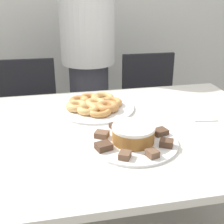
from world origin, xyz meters
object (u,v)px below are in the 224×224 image
(person_standing, at_px, (88,55))
(plate_donuts, at_px, (95,108))
(office_chair_right, at_px, (151,118))
(napkin, at_px, (203,117))
(plate_cake, at_px, (133,142))
(frosted_cake, at_px, (133,134))
(office_chair_left, at_px, (30,129))

(person_standing, xyz_separation_m, plate_donuts, (-0.07, -0.73, -0.11))
(office_chair_right, height_order, napkin, office_chair_right)
(person_standing, height_order, office_chair_right, person_standing)
(person_standing, xyz_separation_m, plate_cake, (0.02, -1.12, -0.11))
(plate_cake, relative_size, plate_donuts, 0.92)
(frosted_cake, bearing_deg, office_chair_right, 66.83)
(office_chair_right, xyz_separation_m, plate_cake, (-0.43, -1.00, 0.37))
(frosted_cake, relative_size, napkin, 1.39)
(office_chair_left, relative_size, plate_cake, 2.42)
(napkin, bearing_deg, frosted_cake, -155.69)
(plate_donuts, bearing_deg, napkin, -23.71)
(office_chair_left, distance_m, frosted_cake, 1.18)
(person_standing, relative_size, plate_donuts, 4.30)
(office_chair_left, height_order, plate_cake, office_chair_left)
(office_chair_left, xyz_separation_m, plate_donuts, (0.38, -0.61, 0.37))
(office_chair_right, bearing_deg, person_standing, 166.74)
(plate_cake, relative_size, napkin, 2.92)
(office_chair_left, distance_m, office_chair_right, 0.90)
(office_chair_left, relative_size, frosted_cake, 5.09)
(frosted_cake, distance_m, napkin, 0.43)
(office_chair_right, distance_m, frosted_cake, 1.16)
(office_chair_right, bearing_deg, frosted_cake, -111.52)
(person_standing, distance_m, frosted_cake, 1.12)
(office_chair_right, bearing_deg, plate_donuts, -128.68)
(frosted_cake, bearing_deg, plate_cake, 0.00)
(office_chair_left, bearing_deg, napkin, -40.75)
(person_standing, height_order, frosted_cake, person_standing)
(plate_cake, xyz_separation_m, plate_donuts, (-0.09, 0.39, 0.00))
(frosted_cake, height_order, napkin, frosted_cake)
(plate_cake, bearing_deg, office_chair_left, 115.32)
(frosted_cake, bearing_deg, person_standing, 91.28)
(office_chair_left, bearing_deg, office_chair_right, 2.83)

